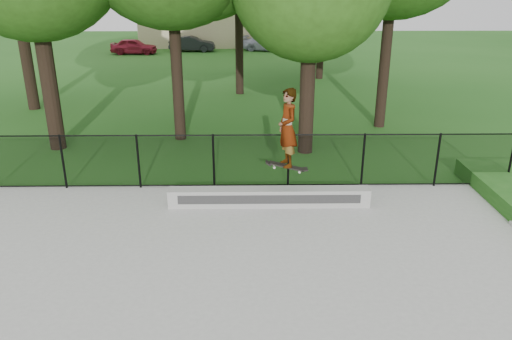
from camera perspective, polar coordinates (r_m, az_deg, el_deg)
The scene contains 9 objects.
ground at distance 8.56m, azimuth -7.39°, elevation -17.91°, with size 100.00×100.00×0.00m, color #215818.
concrete_slab at distance 8.54m, azimuth -7.40°, elevation -17.76°, with size 14.00×12.00×0.06m, color #9E9F9A.
grind_ledge at distance 12.40m, azimuth 1.50°, elevation -3.10°, with size 4.98×0.40×0.45m, color #9E9E9A.
car_a at distance 39.93m, azimuth -13.79°, elevation 13.58°, with size 1.38×3.41×1.17m, color maroon.
car_b at distance 40.64m, azimuth -7.32°, elevation 14.11°, with size 1.23×3.20×1.16m, color black.
car_c at distance 40.63m, azimuth 1.27°, elevation 14.25°, with size 1.60×3.62×1.14m, color #A9AAC0.
skater_airborne at distance 11.66m, azimuth 3.62°, elevation 4.70°, with size 0.82×0.77×2.05m.
chainlink_fence at distance 13.34m, azimuth -4.87°, elevation 1.03°, with size 16.06×0.06×1.50m.
distant_building at distance 44.82m, azimuth -4.81°, elevation 16.86°, with size 12.40×6.40×4.30m.
Camera 1 is at (0.95, -6.61, 5.35)m, focal length 35.00 mm.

